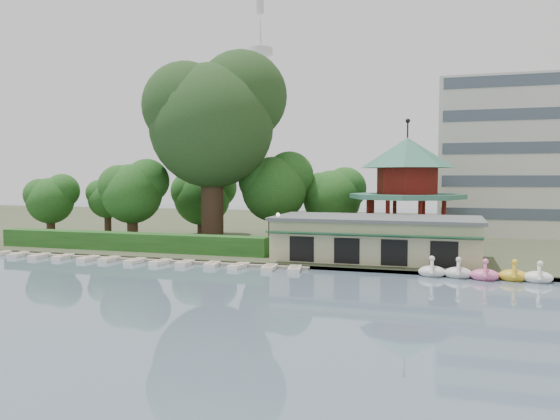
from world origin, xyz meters
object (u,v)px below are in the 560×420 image
at_px(pavilion, 407,181).
at_px(boathouse, 376,238).
at_px(big_tree, 214,116).
at_px(dock, 137,259).

bearing_deg(pavilion, boathouse, -101.28).
relative_size(boathouse, big_tree, 0.86).
distance_m(boathouse, big_tree, 23.34).
bearing_deg(dock, pavilion, 31.66).
relative_size(pavilion, big_tree, 0.62).
distance_m(dock, boathouse, 22.62).
xyz_separation_m(dock, pavilion, (24.00, 14.80, 7.36)).
relative_size(dock, boathouse, 1.83).
height_order(boathouse, big_tree, big_tree).
relative_size(dock, big_tree, 1.56).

